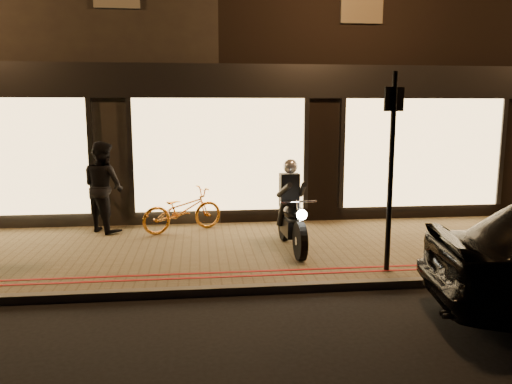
{
  "coord_description": "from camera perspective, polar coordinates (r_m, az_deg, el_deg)",
  "views": [
    {
      "loc": [
        -0.44,
        -6.63,
        2.58
      ],
      "look_at": [
        0.57,
        2.16,
        1.1
      ],
      "focal_mm": 35.0,
      "sensor_mm": 36.0,
      "label": 1
    }
  ],
  "objects": [
    {
      "name": "kerb_stone",
      "position": [
        7.16,
        -2.63,
        -11.15
      ],
      "size": [
        50.0,
        0.14,
        0.12
      ],
      "primitive_type": "cube",
      "color": "#59544C",
      "rests_on": "ground"
    },
    {
      "name": "red_kerb_lines",
      "position": [
        7.6,
        -2.9,
        -9.38
      ],
      "size": [
        50.0,
        0.26,
        0.01
      ],
      "color": "#980F0D",
      "rests_on": "sidewalk"
    },
    {
      "name": "motorcycle",
      "position": [
        8.83,
        4.05,
        -2.6
      ],
      "size": [
        0.6,
        1.94,
        1.59
      ],
      "rotation": [
        0.0,
        0.0,
        0.03
      ],
      "color": "black",
      "rests_on": "sidewalk"
    },
    {
      "name": "building_row",
      "position": [
        15.72,
        -5.08,
        15.55
      ],
      "size": [
        48.0,
        10.11,
        8.5
      ],
      "color": "black",
      "rests_on": "ground"
    },
    {
      "name": "sidewalk",
      "position": [
        9.0,
        -3.49,
        -6.78
      ],
      "size": [
        50.0,
        4.0,
        0.12
      ],
      "primitive_type": "cube",
      "color": "brown",
      "rests_on": "ground"
    },
    {
      "name": "sign_post",
      "position": [
        7.72,
        15.2,
        3.33
      ],
      "size": [
        0.34,
        0.14,
        3.0
      ],
      "rotation": [
        0.0,
        0.0,
        0.33
      ],
      "color": "black",
      "rests_on": "sidewalk"
    },
    {
      "name": "bicycle_gold",
      "position": [
        10.18,
        -8.41,
        -2.05
      ],
      "size": [
        1.77,
        1.22,
        0.88
      ],
      "primitive_type": "imported",
      "rotation": [
        0.0,
        0.0,
        1.99
      ],
      "color": "orange",
      "rests_on": "sidewalk"
    },
    {
      "name": "ground",
      "position": [
        7.13,
        -2.6,
        -11.74
      ],
      "size": [
        90.0,
        90.0,
        0.0
      ],
      "primitive_type": "plane",
      "color": "black",
      "rests_on": "ground"
    },
    {
      "name": "person_dark",
      "position": [
        10.46,
        -17.04,
        0.58
      ],
      "size": [
        1.12,
        1.12,
        1.83
      ],
      "primitive_type": "imported",
      "rotation": [
        0.0,
        0.0,
        2.37
      ],
      "color": "black",
      "rests_on": "sidewalk"
    }
  ]
}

